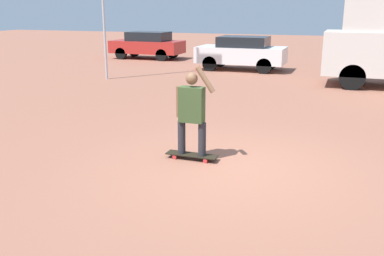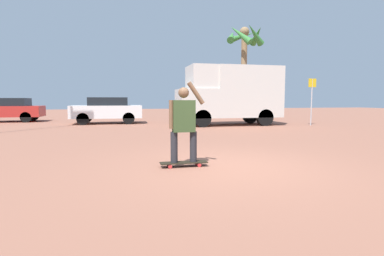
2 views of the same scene
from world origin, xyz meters
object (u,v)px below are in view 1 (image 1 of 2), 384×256
Objects in this scene: person_skateboarder at (192,109)px; parked_car_white at (242,52)px; skateboard at (192,155)px; parked_car_red at (148,45)px.

person_skateboarder is 0.42× the size of parked_car_white.
parked_car_white is (-1.99, 11.87, 0.71)m from skateboard.
skateboard is 0.25× the size of parked_car_white.
person_skateboarder reaches higher than skateboard.
parked_car_white is at bearing 99.49° from person_skateboarder.
parked_car_red is (-7.92, 14.57, 0.69)m from skateboard.
parked_car_white is at bearing 99.49° from skateboard.
parked_car_red is at bearing 118.52° from skateboard.
skateboard is 16.60m from parked_car_red.
parked_car_white reaches higher than parked_car_red.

